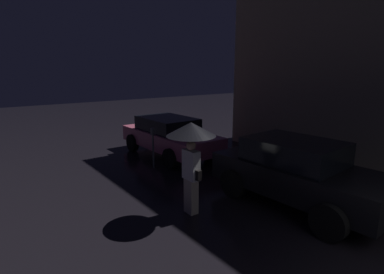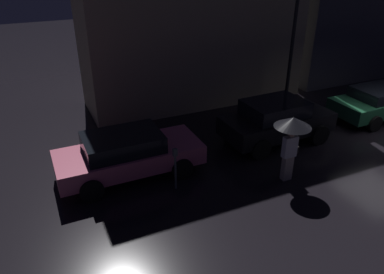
% 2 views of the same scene
% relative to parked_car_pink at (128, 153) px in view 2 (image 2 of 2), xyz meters
% --- Properties ---
extents(building_facade_left, '(9.43, 3.00, 8.03)m').
position_rel_parked_car_pink_xyz_m(building_facade_left, '(4.52, 5.01, 3.27)').
color(building_facade_left, gray).
rests_on(building_facade_left, ground).
extents(parked_car_pink, '(4.34, 1.96, 1.39)m').
position_rel_parked_car_pink_xyz_m(parked_car_pink, '(0.00, 0.00, 0.00)').
color(parked_car_pink, '#DB6684').
rests_on(parked_car_pink, ground).
extents(parked_car_black, '(4.02, 1.94, 1.54)m').
position_rel_parked_car_pink_xyz_m(parked_car_black, '(5.38, 0.00, 0.07)').
color(parked_car_black, black).
rests_on(parked_car_black, ground).
extents(parked_car_green, '(4.41, 1.94, 1.30)m').
position_rel_parked_car_pink_xyz_m(parked_car_green, '(10.60, -0.04, -0.05)').
color(parked_car_green, '#1E5638').
rests_on(parked_car_green, ground).
extents(pedestrian_with_umbrella, '(1.06, 1.06, 2.04)m').
position_rel_parked_car_pink_xyz_m(pedestrian_with_umbrella, '(4.23, -2.20, 0.88)').
color(pedestrian_with_umbrella, beige).
rests_on(pedestrian_with_umbrella, ground).
extents(parking_meter, '(0.12, 0.10, 1.31)m').
position_rel_parked_car_pink_xyz_m(parking_meter, '(1.01, -1.28, 0.07)').
color(parking_meter, '#4C5154').
rests_on(parking_meter, ground).
extents(street_lamp_near, '(0.44, 0.44, 4.92)m').
position_rel_parked_car_pink_xyz_m(street_lamp_near, '(7.45, 2.16, 2.71)').
color(street_lamp_near, black).
rests_on(street_lamp_near, ground).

